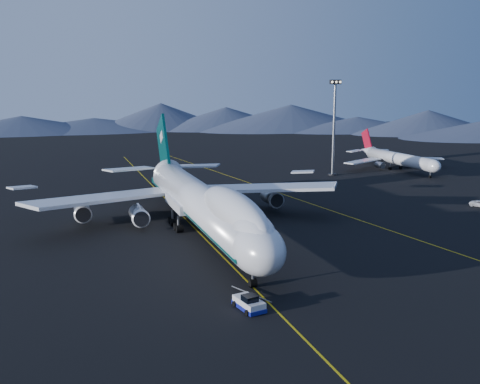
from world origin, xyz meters
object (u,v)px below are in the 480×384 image
object	(u,v)px
boeing_747	(200,201)
floodlight_mast	(334,128)
second_jet	(397,158)
pushback_tug	(249,304)

from	to	relation	value
boeing_747	floodlight_mast	distance (m)	71.77
boeing_747	second_jet	bearing A→B (deg)	34.19
boeing_747	pushback_tug	world-z (taller)	boeing_747
pushback_tug	floodlight_mast	xyz separation A→B (m)	(55.04, 81.50, 13.13)
pushback_tug	second_jet	size ratio (longest dim) A/B	0.12
pushback_tug	floodlight_mast	distance (m)	99.22
floodlight_mast	second_jet	bearing A→B (deg)	7.32
second_jet	floodlight_mast	distance (m)	26.09
second_jet	floodlight_mast	world-z (taller)	floodlight_mast
second_jet	floodlight_mast	xyz separation A→B (m)	(-23.79, -3.06, 10.27)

